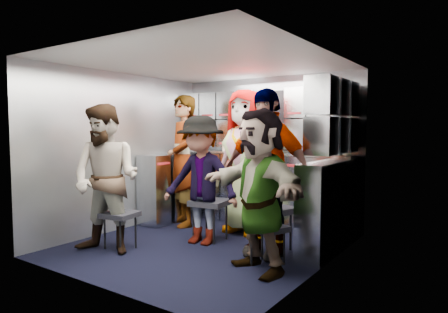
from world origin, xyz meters
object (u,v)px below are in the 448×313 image
Objects in this scene: jump_seat_center at (254,197)px; attendant_arc_b at (201,180)px; jump_seat_mid_left at (210,204)px; jump_seat_mid_right at (273,212)px; attendant_arc_a at (106,179)px; attendant_arc_c at (247,161)px; jump_seat_near_right at (268,230)px; attendant_arc_e at (259,190)px; jump_seat_near_left at (120,216)px; attendant_standing at (183,161)px; attendant_arc_d at (265,173)px.

attendant_arc_b reaches higher than jump_seat_center.
jump_seat_mid_right is (0.84, 0.04, 0.00)m from jump_seat_mid_left.
jump_seat_mid_left is 1.27m from attendant_arc_a.
jump_seat_near_right is at bearing -44.65° from attendant_arc_c.
attendant_arc_c is 1.46m from attendant_arc_e.
attendant_arc_c is (-0.00, -0.18, 0.49)m from jump_seat_center.
jump_seat_mid_left is at bearing -176.96° from jump_seat_mid_right.
jump_seat_mid_left is at bearing 174.58° from attendant_arc_e.
jump_seat_near_left is at bearing -113.87° from attendant_arc_c.
attendant_standing reaches higher than attendant_arc_a.
jump_seat_mid_right is 0.27× the size of attendant_arc_c.
jump_seat_mid_left is 0.78m from jump_seat_center.
attendant_standing is (-0.76, 0.39, 0.48)m from jump_seat_mid_left.
attendant_arc_d is at bearing -42.34° from attendant_arc_c.
attendant_arc_d is (0.67, -0.72, -0.04)m from attendant_arc_c.
jump_seat_mid_right reaches higher than jump_seat_near_right.
jump_seat_mid_left is 0.78m from attendant_arc_c.
attendant_arc_e reaches higher than attendant_arc_b.
attendant_arc_c is at bearing 73.97° from jump_seat_mid_left.
attendant_arc_d is at bearing 123.71° from jump_seat_near_right.
jump_seat_near_left is 1.74m from attendant_arc_c.
attendant_arc_c is at bearing 61.39° from jump_seat_near_left.
jump_seat_near_left is 0.27× the size of attendant_arc_e.
jump_seat_near_left is 1.81m from jump_seat_center.
attendant_arc_e reaches higher than jump_seat_near_right.
attendant_arc_b is at bearing -3.68° from attendant_standing.
attendant_arc_b is at bearing -164.98° from jump_seat_mid_right.
attendant_arc_d is at bearing 15.46° from attendant_arc_a.
jump_seat_center reaches higher than jump_seat_near_right.
attendant_arc_a is 1.04× the size of attendant_arc_e.
jump_seat_mid_left is 1.10m from jump_seat_near_right.
jump_seat_near_left is 0.97× the size of jump_seat_near_right.
attendant_arc_a reaches higher than jump_seat_mid_left.
attendant_arc_d reaches higher than jump_seat_near_right.
jump_seat_mid_left is at bearing 158.11° from jump_seat_near_right.
attendant_arc_e is (0.85, -1.17, -0.15)m from attendant_arc_c.
attendant_arc_e is at bearing -49.29° from attendant_arc_c.
jump_seat_center reaches higher than jump_seat_near_left.
attendant_standing is at bearing 167.80° from jump_seat_mid_right.
attendant_arc_d reaches higher than attendant_arc_a.
attendant_standing reaches higher than jump_seat_near_left.
attendant_arc_e is at bearing 9.55° from jump_seat_near_left.
jump_seat_near_left is at bearing -50.60° from attendant_standing.
attendant_arc_d is (1.46, 0.73, 0.52)m from jump_seat_near_left.
jump_seat_mid_right is 1.70m from attendant_standing.
jump_seat_near_left is 0.48m from attendant_arc_a.
attendant_arc_c reaches higher than jump_seat_near_right.
attendant_arc_a is 1.72m from attendant_arc_d.
jump_seat_center is 0.52m from attendant_arc_c.
attendant_arc_a is (0.00, -0.18, 0.44)m from jump_seat_near_left.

